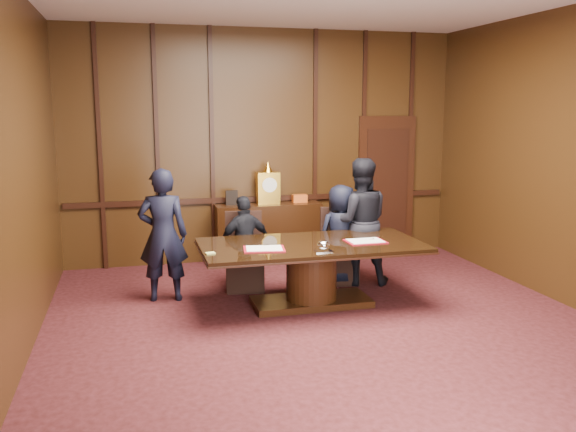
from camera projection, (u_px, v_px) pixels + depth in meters
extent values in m
plane|color=black|center=(338.00, 338.00, 6.25)|extent=(7.00, 7.00, 0.00)
cube|color=black|center=(264.00, 146.00, 9.27)|extent=(6.00, 0.04, 3.50)
cube|color=black|center=(9.00, 177.00, 5.20)|extent=(0.04, 7.00, 3.50)
cube|color=black|center=(265.00, 199.00, 9.39)|extent=(5.90, 0.05, 0.08)
cube|color=black|center=(386.00, 185.00, 9.84)|extent=(0.95, 0.06, 2.20)
sphere|color=gold|center=(366.00, 189.00, 9.69)|extent=(0.08, 0.08, 0.08)
cube|color=black|center=(268.00, 233.00, 9.27)|extent=(1.60, 0.45, 0.90)
cube|color=black|center=(223.00, 263.00, 9.17)|extent=(0.12, 0.40, 0.06)
cube|color=black|center=(312.00, 257.00, 9.52)|extent=(0.12, 0.40, 0.06)
cube|color=gold|center=(268.00, 188.00, 9.15)|extent=(0.34, 0.18, 0.48)
cylinder|color=white|center=(269.00, 185.00, 9.05)|extent=(0.22, 0.03, 0.22)
cone|color=gold|center=(268.00, 167.00, 9.10)|extent=(0.14, 0.14, 0.16)
cube|color=black|center=(232.00, 198.00, 9.06)|extent=(0.18, 0.04, 0.22)
cube|color=#D25418|center=(300.00, 198.00, 9.33)|extent=(0.22, 0.12, 0.12)
cube|color=black|center=(311.00, 302.00, 7.30)|extent=(1.40, 0.60, 0.08)
cylinder|color=black|center=(311.00, 274.00, 7.24)|extent=(0.60, 0.60, 0.62)
cube|color=black|center=(312.00, 247.00, 7.18)|extent=(2.62, 1.32, 0.02)
cube|color=black|center=(312.00, 246.00, 7.18)|extent=(2.60, 1.30, 0.06)
cube|color=maroon|center=(264.00, 249.00, 6.85)|extent=(0.50, 0.39, 0.01)
cube|color=white|center=(264.00, 248.00, 6.85)|extent=(0.44, 0.34, 0.01)
cube|color=maroon|center=(365.00, 241.00, 7.24)|extent=(0.46, 0.34, 0.01)
cube|color=white|center=(365.00, 241.00, 7.23)|extent=(0.40, 0.29, 0.01)
cube|color=white|center=(323.00, 251.00, 6.74)|extent=(0.20, 0.14, 0.01)
ellipsoid|color=white|center=(323.00, 246.00, 6.73)|extent=(0.13, 0.13, 0.10)
cube|color=#CFCD65|center=(210.00, 253.00, 6.65)|extent=(0.11, 0.09, 0.01)
cube|color=black|center=(245.00, 272.00, 7.91)|extent=(0.54, 0.54, 0.46)
cube|color=black|center=(243.00, 232.00, 8.03)|extent=(0.48, 0.13, 0.55)
cylinder|color=black|center=(232.00, 286.00, 7.69)|extent=(0.04, 0.04, 0.23)
cylinder|color=black|center=(257.00, 275.00, 8.17)|extent=(0.04, 0.04, 0.23)
cube|color=black|center=(339.00, 265.00, 8.23)|extent=(0.56, 0.56, 0.46)
cube|color=black|center=(338.00, 227.00, 8.35)|extent=(0.48, 0.15, 0.55)
cylinder|color=black|center=(330.00, 279.00, 8.01)|extent=(0.04, 0.04, 0.23)
cylinder|color=black|center=(348.00, 269.00, 8.49)|extent=(0.04, 0.04, 0.23)
imported|color=black|center=(245.00, 244.00, 7.80)|extent=(0.77, 0.44, 1.23)
imported|color=black|center=(341.00, 234.00, 8.11)|extent=(0.70, 0.51, 1.34)
imported|color=black|center=(163.00, 235.00, 7.37)|extent=(0.64, 0.46, 1.63)
imported|color=black|center=(359.00, 222.00, 8.08)|extent=(0.94, 0.80, 1.69)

